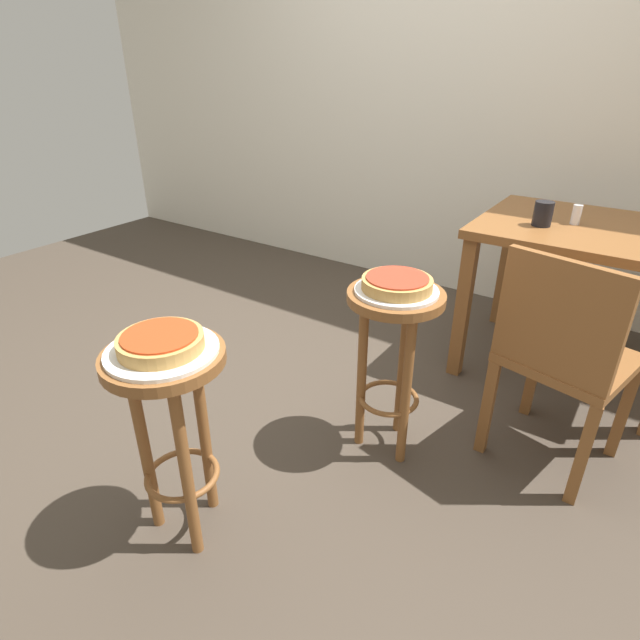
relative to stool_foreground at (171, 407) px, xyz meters
name	(u,v)px	position (x,y,z in m)	size (l,w,h in m)	color
ground_plane	(291,393)	(-0.18, 0.79, -0.48)	(6.00, 6.00, 0.00)	#42382D
back_wall	(459,38)	(-0.18, 2.44, 1.02)	(6.00, 0.10, 3.00)	silver
stool_foreground	(171,407)	(0.00, 0.00, 0.00)	(0.35, 0.35, 0.67)	brown
serving_plate_foreground	(162,351)	(0.00, 0.00, 0.19)	(0.31, 0.31, 0.01)	white
pizza_foreground	(161,342)	(0.00, 0.00, 0.22)	(0.24, 0.24, 0.05)	tan
stool_middle	(393,339)	(0.35, 0.73, 0.00)	(0.35, 0.35, 0.67)	brown
serving_plate_middle	(396,291)	(0.35, 0.73, 0.19)	(0.29, 0.29, 0.01)	silver
pizza_middle	(397,283)	(0.35, 0.73, 0.22)	(0.25, 0.25, 0.05)	tan
dining_table	(586,250)	(0.80, 1.74, 0.14)	(0.94, 0.78, 0.74)	brown
cup_near_edge	(543,214)	(0.61, 1.61, 0.30)	(0.08, 0.08, 0.11)	black
condiment_shaker	(576,215)	(0.73, 1.72, 0.29)	(0.04, 0.04, 0.09)	white
wooden_chair	(562,356)	(0.88, 0.99, -0.02)	(0.48, 0.48, 0.85)	brown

